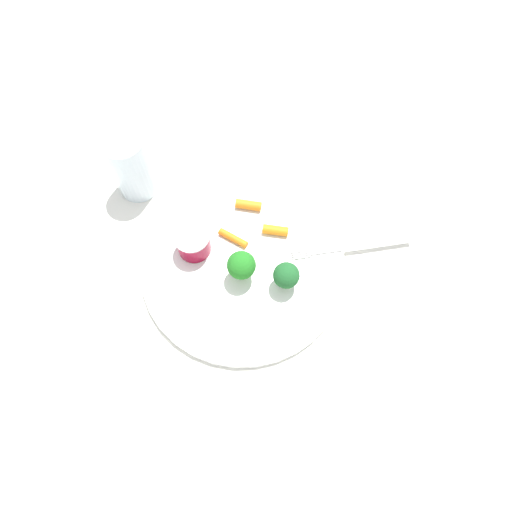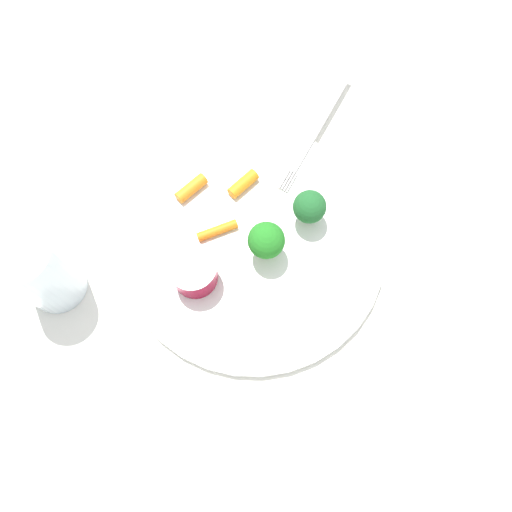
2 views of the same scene
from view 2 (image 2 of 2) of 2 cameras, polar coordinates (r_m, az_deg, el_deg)
ground_plane at (r=0.61m, az=-0.30°, el=1.18°), size 2.40×2.40×0.00m
plate at (r=0.60m, az=-0.30°, el=1.38°), size 0.30×0.30×0.01m
sauce_cup at (r=0.57m, az=-6.82°, el=-1.77°), size 0.05×0.05×0.04m
broccoli_floret_0 at (r=0.56m, az=0.91°, el=1.47°), size 0.04×0.04×0.06m
broccoli_floret_1 at (r=0.58m, az=5.89°, el=5.35°), size 0.04×0.04×0.05m
carrot_stick_0 at (r=0.62m, az=-1.42°, el=7.91°), size 0.04×0.02×0.01m
carrot_stick_1 at (r=0.60m, az=-4.26°, el=2.81°), size 0.05×0.03×0.01m
carrot_stick_2 at (r=0.62m, az=-7.03°, el=7.47°), size 0.04×0.02×0.01m
fork at (r=0.67m, az=6.60°, el=13.33°), size 0.19×0.05×0.00m
drinking_glass at (r=0.58m, az=-22.59°, el=-1.54°), size 0.06×0.06×0.11m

